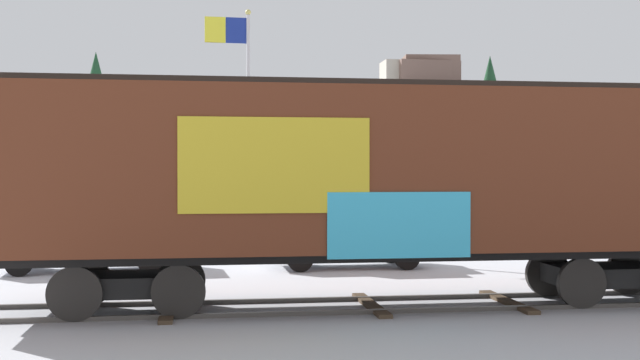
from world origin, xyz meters
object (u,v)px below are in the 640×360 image
object	(u,v)px
freight_car	(378,174)
parked_car_silver	(347,238)
parked_car_white	(86,237)
flagpole	(240,96)

from	to	relation	value
freight_car	parked_car_silver	world-z (taller)	freight_car
parked_car_white	freight_car	bearing A→B (deg)	-43.98
parked_car_white	parked_car_silver	xyz separation A→B (m)	(6.65, 0.05, -0.07)
flagpole	parked_car_white	distance (m)	7.28
freight_car	flagpole	size ratio (longest dim) A/B	1.88
freight_car	parked_car_white	distance (m)	8.96
parked_car_white	parked_car_silver	bearing A→B (deg)	0.40
freight_car	flagpole	xyz separation A→B (m)	(-2.44, 10.78, 2.41)
flagpole	parked_car_white	size ratio (longest dim) A/B	1.64
parked_car_silver	freight_car	bearing A→B (deg)	-92.85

